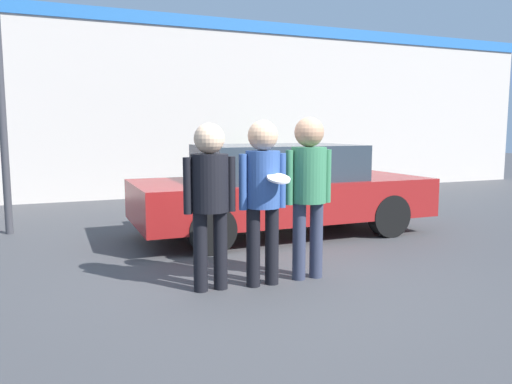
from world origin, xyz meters
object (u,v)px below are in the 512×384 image
object	(u,v)px
street_lamp	(15,35)
parked_car_near	(281,189)
person_left	(210,190)
shrub	(260,173)
person_right	(309,181)
person_middle_with_frisbee	(263,187)

from	to	relation	value
street_lamp	parked_car_near	bearing A→B (deg)	-23.94
person_left	shrub	distance (m)	7.61
person_left	parked_car_near	bearing A→B (deg)	50.42
person_left	shrub	bearing A→B (deg)	63.19
person_left	parked_car_near	world-z (taller)	person_left
parked_car_near	street_lamp	distance (m)	4.86
person_right	shrub	xyz separation A→B (m)	(2.27, 6.79, -0.54)
street_lamp	shrub	xyz separation A→B (m)	(5.36, 2.76, -2.59)
person_middle_with_frisbee	person_right	xyz separation A→B (m)	(0.57, 0.04, 0.03)
person_right	parked_car_near	xyz separation A→B (m)	(0.76, 2.33, -0.38)
parked_car_near	shrub	distance (m)	4.72
person_middle_with_frisbee	street_lamp	bearing A→B (deg)	121.70
person_left	street_lamp	distance (m)	4.93
parked_car_near	street_lamp	xyz separation A→B (m)	(-3.85, 1.71, 2.43)
street_lamp	shrub	bearing A→B (deg)	27.25
person_left	person_right	size ratio (longest dim) A/B	0.96
person_left	person_middle_with_frisbee	bearing A→B (deg)	-5.77
person_middle_with_frisbee	shrub	size ratio (longest dim) A/B	1.54
parked_car_near	street_lamp	bearing A→B (deg)	156.06
person_right	parked_car_near	size ratio (longest dim) A/B	0.39
person_middle_with_frisbee	parked_car_near	xyz separation A→B (m)	(1.33, 2.36, -0.35)
person_middle_with_frisbee	shrub	world-z (taller)	person_middle_with_frisbee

